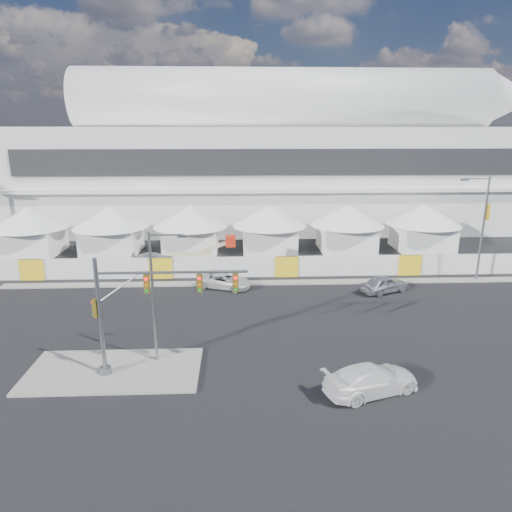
{
  "coord_description": "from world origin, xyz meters",
  "views": [
    {
      "loc": [
        1.31,
        -27.27,
        13.73
      ],
      "look_at": [
        2.88,
        10.0,
        3.33
      ],
      "focal_mm": 32.0,
      "sensor_mm": 36.0,
      "label": 1
    }
  ],
  "objects_px": {
    "sedan_silver": "(385,284)",
    "lot_car_c": "(154,259)",
    "pickup_near": "(371,379)",
    "traffic_mast": "(134,311)",
    "pickup_curb": "(225,281)",
    "streetlight_median": "(156,289)",
    "boom_lift": "(186,264)",
    "streetlight_curb": "(481,221)"
  },
  "relations": [
    {
      "from": "sedan_silver",
      "to": "lot_car_c",
      "type": "height_order",
      "value": "sedan_silver"
    },
    {
      "from": "pickup_curb",
      "to": "lot_car_c",
      "type": "relative_size",
      "value": 1.05
    },
    {
      "from": "pickup_near",
      "to": "traffic_mast",
      "type": "height_order",
      "value": "traffic_mast"
    },
    {
      "from": "lot_car_c",
      "to": "streetlight_median",
      "type": "bearing_deg",
      "value": -178.06
    },
    {
      "from": "pickup_near",
      "to": "boom_lift",
      "type": "bearing_deg",
      "value": 10.78
    },
    {
      "from": "lot_car_c",
      "to": "traffic_mast",
      "type": "relative_size",
      "value": 0.53
    },
    {
      "from": "pickup_near",
      "to": "streetlight_median",
      "type": "height_order",
      "value": "streetlight_median"
    },
    {
      "from": "streetlight_median",
      "to": "sedan_silver",
      "type": "bearing_deg",
      "value": 33.52
    },
    {
      "from": "pickup_near",
      "to": "lot_car_c",
      "type": "height_order",
      "value": "pickup_near"
    },
    {
      "from": "streetlight_median",
      "to": "streetlight_curb",
      "type": "height_order",
      "value": "streetlight_curb"
    },
    {
      "from": "streetlight_curb",
      "to": "boom_lift",
      "type": "bearing_deg",
      "value": 173.7
    },
    {
      "from": "traffic_mast",
      "to": "boom_lift",
      "type": "relative_size",
      "value": 1.15
    },
    {
      "from": "lot_car_c",
      "to": "streetlight_median",
      "type": "distance_m",
      "value": 21.44
    },
    {
      "from": "pickup_near",
      "to": "streetlight_median",
      "type": "relative_size",
      "value": 0.67
    },
    {
      "from": "sedan_silver",
      "to": "boom_lift",
      "type": "xyz_separation_m",
      "value": [
        -17.75,
        5.79,
        0.28
      ]
    },
    {
      "from": "pickup_near",
      "to": "boom_lift",
      "type": "height_order",
      "value": "boom_lift"
    },
    {
      "from": "pickup_near",
      "to": "lot_car_c",
      "type": "bearing_deg",
      "value": 13.84
    },
    {
      "from": "lot_car_c",
      "to": "traffic_mast",
      "type": "distance_m",
      "value": 22.66
    },
    {
      "from": "lot_car_c",
      "to": "sedan_silver",
      "type": "bearing_deg",
      "value": -121.65
    },
    {
      "from": "pickup_near",
      "to": "traffic_mast",
      "type": "relative_size",
      "value": 0.62
    },
    {
      "from": "lot_car_c",
      "to": "boom_lift",
      "type": "xyz_separation_m",
      "value": [
        3.66,
        -3.29,
        0.36
      ]
    },
    {
      "from": "traffic_mast",
      "to": "boom_lift",
      "type": "height_order",
      "value": "traffic_mast"
    },
    {
      "from": "lot_car_c",
      "to": "streetlight_curb",
      "type": "xyz_separation_m",
      "value": [
        30.83,
        -6.29,
        4.99
      ]
    },
    {
      "from": "traffic_mast",
      "to": "pickup_curb",
      "type": "bearing_deg",
      "value": 72.63
    },
    {
      "from": "streetlight_curb",
      "to": "pickup_near",
      "type": "bearing_deg",
      "value": -129.53
    },
    {
      "from": "pickup_curb",
      "to": "boom_lift",
      "type": "xyz_separation_m",
      "value": [
        -3.85,
        4.07,
        0.36
      ]
    },
    {
      "from": "pickup_curb",
      "to": "streetlight_median",
      "type": "height_order",
      "value": "streetlight_median"
    },
    {
      "from": "pickup_curb",
      "to": "lot_car_c",
      "type": "bearing_deg",
      "value": 67.27
    },
    {
      "from": "pickup_curb",
      "to": "pickup_near",
      "type": "xyz_separation_m",
      "value": [
        8.25,
        -17.19,
        0.11
      ]
    },
    {
      "from": "streetlight_curb",
      "to": "boom_lift",
      "type": "distance_m",
      "value": 27.72
    },
    {
      "from": "lot_car_c",
      "to": "streetlight_curb",
      "type": "relative_size",
      "value": 0.47
    },
    {
      "from": "lot_car_c",
      "to": "traffic_mast",
      "type": "height_order",
      "value": "traffic_mast"
    },
    {
      "from": "lot_car_c",
      "to": "streetlight_median",
      "type": "height_order",
      "value": "streetlight_median"
    },
    {
      "from": "boom_lift",
      "to": "lot_car_c",
      "type": "bearing_deg",
      "value": 134.61
    },
    {
      "from": "streetlight_median",
      "to": "streetlight_curb",
      "type": "relative_size",
      "value": 0.82
    },
    {
      "from": "sedan_silver",
      "to": "streetlight_median",
      "type": "xyz_separation_m",
      "value": [
        -17.53,
        -11.61,
        3.99
      ]
    },
    {
      "from": "sedan_silver",
      "to": "pickup_curb",
      "type": "height_order",
      "value": "sedan_silver"
    },
    {
      "from": "pickup_curb",
      "to": "streetlight_curb",
      "type": "bearing_deg",
      "value": -65.71
    },
    {
      "from": "pickup_near",
      "to": "lot_car_c",
      "type": "distance_m",
      "value": 29.17
    },
    {
      "from": "sedan_silver",
      "to": "pickup_near",
      "type": "xyz_separation_m",
      "value": [
        -5.64,
        -15.47,
        0.03
      ]
    },
    {
      "from": "streetlight_median",
      "to": "boom_lift",
      "type": "height_order",
      "value": "streetlight_median"
    },
    {
      "from": "boom_lift",
      "to": "pickup_near",
      "type": "bearing_deg",
      "value": -63.82
    }
  ]
}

